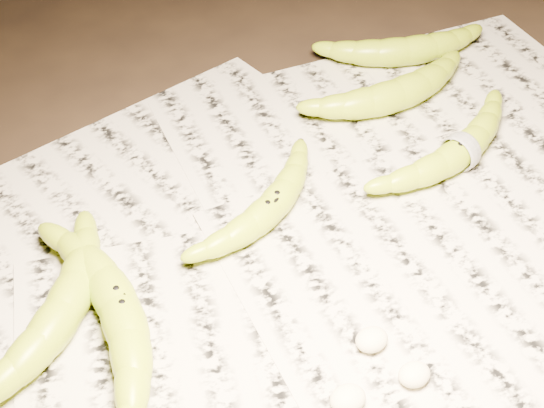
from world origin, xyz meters
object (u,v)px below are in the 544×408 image
banana_center (271,205)px  banana_upper_b (397,92)px  banana_left_a (119,306)px  banana_upper_a (406,49)px  banana_taped (461,149)px  banana_left_b (62,310)px

banana_center → banana_upper_b: (0.23, 0.10, 0.00)m
banana_left_a → banana_upper_a: bearing=-61.9°
banana_taped → banana_upper_b: 0.12m
banana_center → banana_upper_b: bearing=-4.3°
banana_left_b → banana_upper_b: size_ratio=1.02×
banana_taped → banana_upper_b: size_ratio=1.07×
banana_left_a → banana_taped: 0.43m
banana_left_b → banana_taped: 0.47m
banana_taped → banana_upper_b: banana_upper_b is taller
banana_taped → banana_upper_b: (-0.00, 0.12, 0.00)m
banana_upper_a → banana_taped: bearing=-91.3°
banana_center → banana_upper_a: (0.30, 0.17, 0.00)m
banana_left_a → banana_upper_a: size_ratio=1.15×
banana_left_a → banana_left_b: same height
banana_center → banana_taped: banana_taped is taller
banana_left_a → banana_upper_a: 0.54m
banana_taped → banana_upper_a: bearing=55.4°
banana_taped → banana_upper_a: (0.07, 0.20, 0.00)m
banana_center → banana_upper_b: banana_upper_b is taller
banana_left_a → banana_left_b: size_ratio=1.12×
banana_left_a → banana_upper_a: (0.49, 0.23, -0.00)m
banana_left_a → banana_left_b: 0.05m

